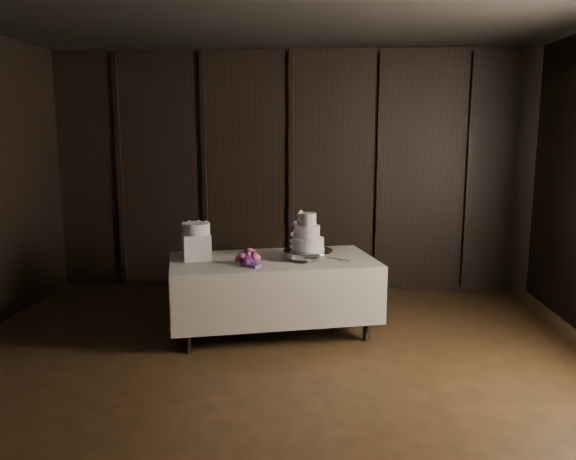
{
  "coord_description": "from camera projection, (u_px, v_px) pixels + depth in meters",
  "views": [
    {
      "loc": [
        0.39,
        -3.57,
        1.97
      ],
      "look_at": [
        0.06,
        1.79,
        1.05
      ],
      "focal_mm": 35.0,
      "sensor_mm": 36.0,
      "label": 1
    }
  ],
  "objects": [
    {
      "name": "room",
      "position": [
        261.0,
        208.0,
        3.62
      ],
      "size": [
        6.08,
        7.08,
        3.08
      ],
      "color": "black",
      "rests_on": "ground"
    },
    {
      "name": "bouquet",
      "position": [
        247.0,
        257.0,
        5.29
      ],
      "size": [
        0.45,
        0.48,
        0.19
      ],
      "primitive_type": null,
      "rotation": [
        0.0,
        0.0,
        -0.55
      ],
      "color": "#C8517C",
      "rests_on": "display_table"
    },
    {
      "name": "wedding_cake",
      "position": [
        306.0,
        236.0,
        5.45
      ],
      "size": [
        0.35,
        0.31,
        0.37
      ],
      "rotation": [
        0.0,
        0.0,
        -0.29
      ],
      "color": "white",
      "rests_on": "cake_stand"
    },
    {
      "name": "cake_knife",
      "position": [
        332.0,
        258.0,
        5.52
      ],
      "size": [
        0.29,
        0.27,
        0.01
      ],
      "primitive_type": "cube",
      "rotation": [
        0.0,
        0.0,
        -0.75
      ],
      "color": "silver",
      "rests_on": "display_table"
    },
    {
      "name": "small_cake",
      "position": [
        196.0,
        229.0,
        5.45
      ],
      "size": [
        0.29,
        0.29,
        0.11
      ],
      "primitive_type": "cylinder",
      "rotation": [
        0.0,
        0.0,
        0.07
      ],
      "color": "white",
      "rests_on": "box_pedestal"
    },
    {
      "name": "cake_stand",
      "position": [
        308.0,
        255.0,
        5.5
      ],
      "size": [
        0.63,
        0.63,
        0.09
      ],
      "primitive_type": "cylinder",
      "rotation": [
        0.0,
        0.0,
        -0.37
      ],
      "color": "silver",
      "rests_on": "display_table"
    },
    {
      "name": "display_table",
      "position": [
        273.0,
        293.0,
        5.57
      ],
      "size": [
        2.19,
        1.5,
        0.76
      ],
      "rotation": [
        0.0,
        0.0,
        0.25
      ],
      "color": "beige",
      "rests_on": "ground"
    },
    {
      "name": "box_pedestal",
      "position": [
        196.0,
        247.0,
        5.48
      ],
      "size": [
        0.33,
        0.33,
        0.25
      ],
      "primitive_type": "cube",
      "rotation": [
        0.0,
        0.0,
        0.35
      ],
      "color": "white",
      "rests_on": "display_table"
    }
  ]
}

